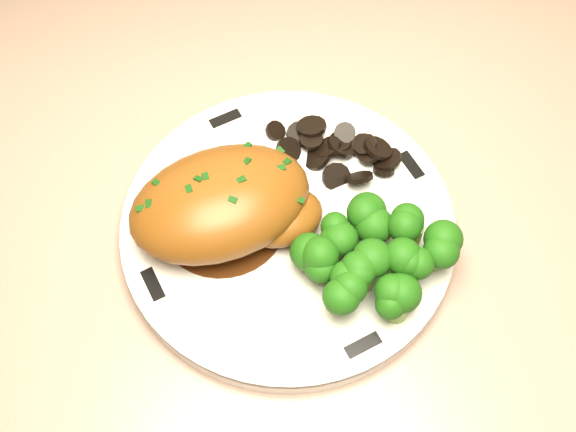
{
  "coord_description": "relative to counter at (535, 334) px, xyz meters",
  "views": [
    {
      "loc": [
        -0.7,
        1.38,
        1.36
      ],
      "look_at": [
        -0.66,
        1.65,
        0.89
      ],
      "focal_mm": 45.0,
      "sensor_mm": 36.0,
      "label": 1
    }
  ],
  "objects": [
    {
      "name": "counter",
      "position": [
        0.0,
        0.0,
        0.0
      ],
      "size": [
        1.99,
        0.66,
        0.98
      ],
      "color": "brown",
      "rests_on": "ground"
    },
    {
      "name": "plate",
      "position": [
        -0.34,
        -0.02,
        0.44
      ],
      "size": [
        0.29,
        0.29,
        0.02
      ],
      "primitive_type": "cylinder",
      "rotation": [
        0.0,
        0.0,
        -0.12
      ],
      "color": "silver",
      "rests_on": "counter"
    },
    {
      "name": "rim_accent_0",
      "position": [
        -0.24,
        0.01,
        0.44
      ],
      "size": [
        0.02,
        0.03,
        0.0
      ],
      "primitive_type": "cube",
      "rotation": [
        0.0,
        0.0,
        1.9
      ],
      "color": "black",
      "rests_on": "plate"
    },
    {
      "name": "rim_accent_1",
      "position": [
        -0.38,
        0.08,
        0.44
      ],
      "size": [
        0.03,
        0.02,
        0.0
      ],
      "primitive_type": "cube",
      "rotation": [
        0.0,
        0.0,
        3.47
      ],
      "color": "black",
      "rests_on": "plate"
    },
    {
      "name": "rim_accent_2",
      "position": [
        -0.45,
        -0.06,
        0.44
      ],
      "size": [
        0.02,
        0.03,
        0.0
      ],
      "primitive_type": "cube",
      "rotation": [
        0.0,
        0.0,
        5.04
      ],
      "color": "black",
      "rests_on": "plate"
    },
    {
      "name": "rim_accent_3",
      "position": [
        -0.31,
        -0.13,
        0.44
      ],
      "size": [
        0.03,
        0.02,
        0.0
      ],
      "primitive_type": "cube",
      "rotation": [
        0.0,
        0.0,
        6.62
      ],
      "color": "black",
      "rests_on": "plate"
    },
    {
      "name": "gravy_pool",
      "position": [
        -0.39,
        -0.01,
        0.44
      ],
      "size": [
        0.1,
        0.1,
        0.0
      ],
      "primitive_type": "cylinder",
      "color": "#3F1E0B",
      "rests_on": "plate"
    },
    {
      "name": "chicken_breast",
      "position": [
        -0.39,
        -0.01,
        0.47
      ],
      "size": [
        0.16,
        0.12,
        0.05
      ],
      "rotation": [
        0.0,
        0.0,
        0.22
      ],
      "color": "brown",
      "rests_on": "plate"
    },
    {
      "name": "mushroom_pile",
      "position": [
        -0.3,
        0.03,
        0.45
      ],
      "size": [
        0.09,
        0.07,
        0.03
      ],
      "color": "black",
      "rests_on": "plate"
    },
    {
      "name": "broccoli_florets",
      "position": [
        -0.29,
        -0.07,
        0.47
      ],
      "size": [
        0.11,
        0.09,
        0.04
      ],
      "rotation": [
        0.0,
        0.0,
        0.28
      ],
      "color": "olive",
      "rests_on": "plate"
    }
  ]
}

